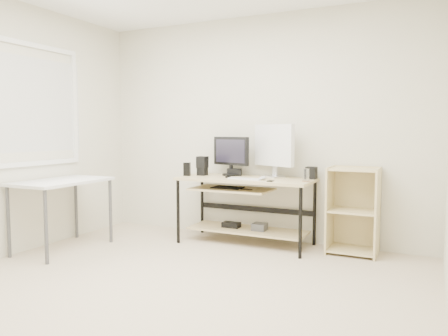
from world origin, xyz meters
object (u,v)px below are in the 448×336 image
black_monitor (231,153)px  white_imac (274,147)px  desk (244,196)px  audio_controller (187,169)px  side_table (62,188)px  shelf_unit (354,210)px

black_monitor → white_imac: white_imac is taller
desk → audio_controller: (-0.68, -0.10, 0.29)m
desk → white_imac: bearing=33.5°
desk → white_imac: white_imac is taller
desk → side_table: size_ratio=1.50×
white_imac → side_table: bearing=-122.7°
black_monitor → audio_controller: black_monitor is taller
white_imac → audio_controller: 1.04m
side_table → black_monitor: (1.43, 1.21, 0.34)m
desk → side_table: (-1.65, -1.06, 0.13)m
side_table → audio_controller: 1.38m
desk → black_monitor: size_ratio=3.07×
desk → black_monitor: (-0.23, 0.15, 0.47)m
desk → side_table: same height
desk → audio_controller: size_ratio=9.64×
desk → shelf_unit: 1.19m
desk → white_imac: (0.28, 0.19, 0.56)m
black_monitor → side_table: bearing=-123.9°
shelf_unit → audio_controller: audio_controller is taller
shelf_unit → side_table: bearing=-156.7°
side_table → audio_controller: size_ratio=6.42×
black_monitor → audio_controller: (-0.45, -0.25, -0.18)m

